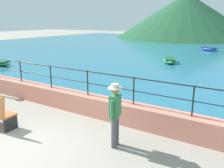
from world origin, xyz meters
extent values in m
plane|color=gray|center=(0.00, 0.00, 0.00)|extent=(120.00, 120.00, 0.00)
cube|color=tan|center=(0.00, 3.20, 0.35)|extent=(20.00, 0.56, 0.70)
cylinder|color=black|center=(-3.68, 3.20, 1.15)|extent=(0.04, 0.04, 0.90)
cylinder|color=black|center=(-1.84, 3.20, 1.15)|extent=(0.04, 0.04, 0.90)
cylinder|color=black|center=(0.00, 3.20, 1.15)|extent=(0.04, 0.04, 0.90)
cylinder|color=black|center=(1.84, 3.20, 1.15)|extent=(0.04, 0.04, 0.90)
cylinder|color=black|center=(3.68, 3.20, 1.15)|extent=(0.04, 0.04, 0.90)
cylinder|color=black|center=(0.00, 3.20, 1.57)|extent=(18.40, 0.04, 0.04)
cylinder|color=black|center=(0.00, 3.20, 1.15)|extent=(18.40, 0.03, 0.03)
cube|color=#236B89|center=(0.00, 25.84, 0.03)|extent=(64.00, 44.32, 0.06)
cone|color=#1E4C2D|center=(-8.09, 42.78, 4.04)|extent=(25.57, 25.57, 8.08)
cube|color=black|center=(-1.17, 0.80, 0.22)|extent=(0.12, 0.47, 0.43)
cylinder|color=#4C4C56|center=(2.09, 1.63, 0.43)|extent=(0.15, 0.15, 0.86)
cylinder|color=#4C4C56|center=(2.05, 1.80, 0.43)|extent=(0.15, 0.15, 0.86)
cube|color=#337F4C|center=(2.07, 1.72, 1.16)|extent=(0.29, 0.40, 0.60)
cylinder|color=#337F4C|center=(2.12, 1.48, 1.12)|extent=(0.09, 0.09, 0.52)
cylinder|color=#337F4C|center=(2.02, 1.95, 1.12)|extent=(0.09, 0.09, 0.52)
sphere|color=#9E7051|center=(2.07, 1.72, 1.59)|extent=(0.22, 0.22, 0.22)
cylinder|color=beige|center=(2.07, 1.72, 1.64)|extent=(0.38, 0.38, 0.02)
cylinder|color=beige|center=(2.07, 1.72, 1.70)|extent=(0.20, 0.20, 0.10)
ellipsoid|color=#2D4C9E|center=(-0.03, 24.59, 0.24)|extent=(2.43, 1.99, 0.36)
cube|color=navy|center=(-0.03, 24.59, 0.39)|extent=(1.96, 1.63, 0.06)
ellipsoid|color=#338C59|center=(-1.04, 14.89, 0.24)|extent=(1.72, 2.47, 0.36)
cube|color=#1C4D31|center=(-1.04, 14.89, 0.39)|extent=(1.42, 1.99, 0.06)
camera|label=1|loc=(5.16, -3.30, 3.32)|focal=38.55mm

